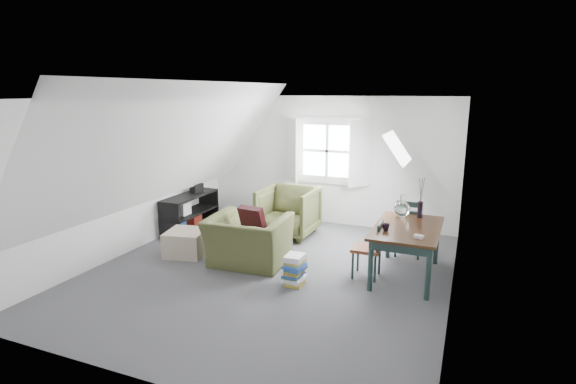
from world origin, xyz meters
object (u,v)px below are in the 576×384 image
at_px(dining_chair_far, 409,226).
at_px(magazine_stack, 295,270).
at_px(armchair_near, 249,264).
at_px(media_shelf, 189,215).
at_px(ottoman, 187,243).
at_px(dining_table, 407,233).
at_px(dining_chair_near, 369,248).
at_px(armchair_far, 288,235).

bearing_deg(dining_chair_far, magazine_stack, 40.62).
relative_size(armchair_near, media_shelf, 0.87).
distance_m(ottoman, dining_table, 3.45).
distance_m(dining_chair_near, media_shelf, 3.73).
relative_size(armchair_far, dining_table, 0.67).
bearing_deg(armchair_near, dining_table, -172.06).
height_order(armchair_far, ottoman, armchair_far).
height_order(media_shelf, magazine_stack, media_shelf).
relative_size(armchair_far, dining_chair_near, 1.19).
relative_size(ottoman, dining_chair_near, 0.72).
bearing_deg(armchair_near, ottoman, -2.00).
bearing_deg(armchair_near, dining_chair_far, -152.28).
distance_m(armchair_far, dining_table, 2.59).
height_order(dining_chair_far, dining_chair_near, dining_chair_far).
bearing_deg(dining_chair_far, dining_table, 82.35).
relative_size(dining_chair_near, media_shelf, 0.62).
height_order(ottoman, dining_chair_near, dining_chair_near).
bearing_deg(magazine_stack, dining_chair_far, 53.19).
bearing_deg(media_shelf, ottoman, -53.74).
xyz_separation_m(ottoman, magazine_stack, (2.03, -0.40, 0.01)).
relative_size(dining_chair_far, media_shelf, 0.70).
xyz_separation_m(dining_chair_near, magazine_stack, (-0.88, -0.63, -0.22)).
xyz_separation_m(armchair_near, ottoman, (-1.11, -0.02, 0.20)).
bearing_deg(dining_chair_far, ottoman, 9.14).
bearing_deg(magazine_stack, armchair_far, 114.61).
relative_size(armchair_far, magazine_stack, 2.39).
bearing_deg(armchair_far, armchair_near, -89.63).
height_order(armchair_near, dining_chair_near, dining_chair_near).
distance_m(armchair_far, media_shelf, 1.93).
distance_m(dining_table, media_shelf, 4.17).
bearing_deg(dining_table, media_shelf, 171.34).
xyz_separation_m(armchair_near, dining_chair_near, (1.80, 0.21, 0.43)).
bearing_deg(magazine_stack, ottoman, 168.94).
bearing_deg(dining_chair_near, armchair_far, -145.84).
relative_size(armchair_far, ottoman, 1.64).
height_order(dining_chair_far, media_shelf, dining_chair_far).
xyz_separation_m(dining_table, media_shelf, (-4.10, 0.66, -0.33)).
relative_size(armchair_near, armchair_far, 1.18).
bearing_deg(media_shelf, dining_table, -5.43).
height_order(dining_chair_far, magazine_stack, dining_chair_far).
distance_m(ottoman, dining_chair_far, 3.59).
height_order(armchair_near, armchair_far, armchair_far).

